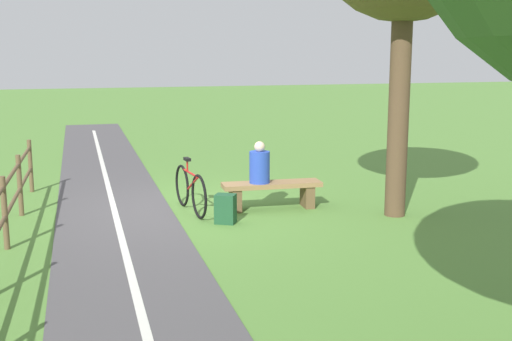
# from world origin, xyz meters

# --- Properties ---
(ground_plane) EXTENTS (80.00, 80.00, 0.00)m
(ground_plane) POSITION_xyz_m (0.00, 0.00, 0.00)
(ground_plane) COLOR #548438
(paved_path) EXTENTS (2.72, 36.03, 0.02)m
(paved_path) POSITION_xyz_m (1.28, 4.00, 0.01)
(paved_path) COLOR #4C494C
(paved_path) RESTS_ON ground_plane
(path_centre_line) EXTENTS (0.84, 31.99, 0.00)m
(path_centre_line) POSITION_xyz_m (1.28, 4.00, 0.02)
(path_centre_line) COLOR silver
(path_centre_line) RESTS_ON paved_path
(bench) EXTENTS (1.74, 0.57, 0.47)m
(bench) POSITION_xyz_m (-1.44, 0.36, 0.32)
(bench) COLOR #937047
(bench) RESTS_ON ground_plane
(person_seated) EXTENTS (0.37, 0.37, 0.72)m
(person_seated) POSITION_xyz_m (-1.22, 0.35, 0.77)
(person_seated) COLOR #2847B7
(person_seated) RESTS_ON bench
(bicycle) EXTENTS (0.22, 1.69, 0.91)m
(bicycle) POSITION_xyz_m (-0.05, 0.17, 0.38)
(bicycle) COLOR black
(bicycle) RESTS_ON ground_plane
(backpack) EXTENTS (0.39, 0.37, 0.47)m
(backpack) POSITION_xyz_m (-0.44, 1.04, 0.23)
(backpack) COLOR #1E4C2D
(backpack) RESTS_ON ground_plane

